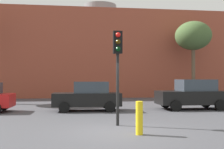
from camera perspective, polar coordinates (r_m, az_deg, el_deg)
ground_plane at (r=9.78m, az=1.50°, el=-11.89°), size 200.00×200.00×0.00m
building_backdrop at (r=33.70m, az=-2.49°, el=3.45°), size 39.78×13.60×11.02m
parked_car_2 at (r=15.98m, az=-5.09°, el=-4.58°), size 3.93×1.93×1.70m
parked_car_3 at (r=17.45m, az=16.61°, el=-4.03°), size 4.23×2.07×1.83m
traffic_light_island at (r=10.86m, az=1.21°, el=3.94°), size 0.36×0.36×3.78m
bare_tree_1 at (r=26.93m, az=16.70°, el=7.69°), size 3.38×3.38×7.31m
bollard_yellow_0 at (r=9.19m, az=5.77°, el=-9.07°), size 0.24×0.24×1.11m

